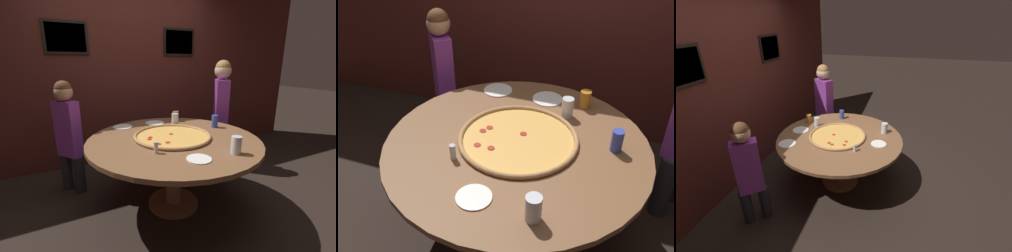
# 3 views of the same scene
# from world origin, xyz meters

# --- Properties ---
(ground_plane) EXTENTS (24.00, 24.00, 0.00)m
(ground_plane) POSITION_xyz_m (0.00, 0.00, 0.00)
(ground_plane) COLOR black
(back_wall) EXTENTS (6.40, 0.08, 2.60)m
(back_wall) POSITION_xyz_m (0.00, 1.43, 1.30)
(back_wall) COLOR #4C1E19
(back_wall) RESTS_ON ground_plane
(dining_table) EXTENTS (1.66, 1.66, 0.74)m
(dining_table) POSITION_xyz_m (0.00, 0.00, 0.62)
(dining_table) COLOR brown
(dining_table) RESTS_ON ground_plane
(giant_pizza) EXTENTS (0.76, 0.76, 0.03)m
(giant_pizza) POSITION_xyz_m (0.00, 0.03, 0.75)
(giant_pizza) COLOR #E5A84C
(giant_pizza) RESTS_ON dining_table
(drink_cup_centre_back) EXTENTS (0.08, 0.08, 0.14)m
(drink_cup_centre_back) POSITION_xyz_m (0.23, 0.41, 0.81)
(drink_cup_centre_back) COLOR silver
(drink_cup_centre_back) RESTS_ON dining_table
(drink_cup_near_right) EXTENTS (0.07, 0.07, 0.14)m
(drink_cup_near_right) POSITION_xyz_m (0.59, 0.13, 0.81)
(drink_cup_near_right) COLOR #384CB7
(drink_cup_near_right) RESTS_ON dining_table
(drink_cup_by_shaker) EXTENTS (0.08, 0.08, 0.13)m
(drink_cup_by_shaker) POSITION_xyz_m (0.32, 0.58, 0.80)
(drink_cup_by_shaker) COLOR #BC7A23
(drink_cup_by_shaker) RESTS_ON dining_table
(drink_cup_beside_pizza) EXTENTS (0.08, 0.08, 0.15)m
(drink_cup_beside_pizza) POSITION_xyz_m (0.28, -0.56, 0.81)
(drink_cup_beside_pizza) COLOR silver
(drink_cup_beside_pizza) RESTS_ON dining_table
(white_plate_left_side) EXTENTS (0.19, 0.19, 0.01)m
(white_plate_left_side) POSITION_xyz_m (-0.05, -0.53, 0.74)
(white_plate_left_side) COLOR white
(white_plate_left_side) RESTS_ON dining_table
(white_plate_near_front) EXTENTS (0.22, 0.22, 0.01)m
(white_plate_near_front) POSITION_xyz_m (-0.35, 0.59, 0.74)
(white_plate_near_front) COLOR white
(white_plate_near_front) RESTS_ON dining_table
(white_plate_far_back) EXTENTS (0.22, 0.22, 0.01)m
(white_plate_far_back) POSITION_xyz_m (0.04, 0.59, 0.74)
(white_plate_far_back) COLOR white
(white_plate_far_back) RESTS_ON dining_table
(condiment_shaker) EXTENTS (0.04, 0.04, 0.10)m
(condiment_shaker) POSITION_xyz_m (-0.30, -0.28, 0.79)
(condiment_shaker) COLOR silver
(condiment_shaker) RESTS_ON dining_table
(diner_centre_back) EXTENTS (0.30, 0.39, 1.48)m
(diner_centre_back) POSITION_xyz_m (1.03, 0.59, 0.84)
(diner_centre_back) COLOR #232328
(diner_centre_back) RESTS_ON ground_plane
(diner_far_left) EXTENTS (0.29, 0.32, 1.27)m
(diner_far_left) POSITION_xyz_m (-0.92, 0.75, 0.72)
(diner_far_left) COLOR #232328
(diner_far_left) RESTS_ON ground_plane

